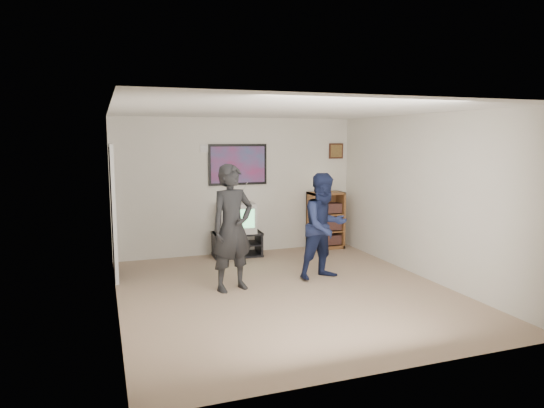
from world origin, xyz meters
TOP-DOWN VIEW (x-y plane):
  - room_shell at (0.00, 0.35)m, footprint 4.51×5.00m
  - media_stand at (-0.10, 2.23)m, footprint 0.90×0.53m
  - crt_television at (-0.10, 2.23)m, footprint 0.67×0.58m
  - bookshelf at (1.70, 2.28)m, footprint 0.67×0.38m
  - table_lamp at (1.65, 2.28)m, footprint 0.23×0.23m
  - person_tall at (-0.68, 0.35)m, footprint 0.75×0.60m
  - person_short at (0.79, 0.44)m, footprint 0.89×0.76m
  - controller_left at (-0.74, 0.61)m, footprint 0.07×0.11m
  - controller_right at (0.73, 0.69)m, footprint 0.04×0.13m
  - poster at (0.00, 2.48)m, footprint 1.10×0.03m
  - air_vent at (-0.55, 2.48)m, footprint 0.28×0.02m
  - small_picture at (2.00, 2.48)m, footprint 0.30×0.03m
  - doorway at (-2.23, 1.60)m, footprint 0.03×0.85m

SIDE VIEW (x-z plane):
  - media_stand at x=-0.10m, z-range 0.00..0.44m
  - bookshelf at x=1.70m, z-range 0.00..1.10m
  - crt_television at x=-0.10m, z-range 0.44..0.98m
  - person_short at x=0.79m, z-range 0.00..1.62m
  - person_tall at x=-0.68m, z-range 0.00..1.78m
  - controller_right at x=0.73m, z-range 0.96..0.99m
  - doorway at x=-2.23m, z-range 0.00..2.00m
  - controller_left at x=-0.74m, z-range 1.22..1.25m
  - room_shell at x=0.00m, z-range 0.00..2.50m
  - table_lamp at x=1.65m, z-range 1.10..1.47m
  - poster at x=0.00m, z-range 1.27..2.02m
  - small_picture at x=2.00m, z-range 1.73..2.03m
  - air_vent at x=-0.55m, z-range 1.88..2.02m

